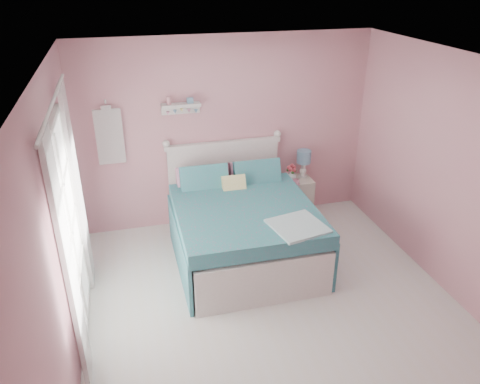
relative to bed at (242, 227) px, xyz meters
name	(u,v)px	position (x,y,z in m)	size (l,w,h in m)	color
floor	(277,315)	(0.08, -1.21, -0.41)	(4.50, 4.50, 0.00)	silver
room_shell	(284,180)	(0.08, -1.21, 1.18)	(4.50, 4.50, 4.50)	#C27B8B
bed	(242,227)	(0.00, 0.00, 0.00)	(1.65, 2.08, 1.20)	silver
nightstand	(296,197)	(1.05, 0.82, -0.11)	(0.41, 0.41, 0.59)	beige
table_lamp	(304,159)	(1.15, 0.87, 0.46)	(0.20, 0.20, 0.40)	white
vase	(292,175)	(0.95, 0.80, 0.26)	(0.14, 0.14, 0.15)	silver
teacup	(296,182)	(0.96, 0.65, 0.22)	(0.09, 0.09, 0.07)	pink
roses	(292,168)	(0.95, 0.80, 0.37)	(0.14, 0.11, 0.12)	#C4434D
wall_shelf	(181,106)	(-0.55, 0.98, 1.33)	(0.50, 0.15, 0.25)	silver
hanging_dress	(110,137)	(-1.48, 0.97, 0.99)	(0.34, 0.03, 0.72)	white
french_door	(71,234)	(-1.90, -0.81, 0.67)	(0.04, 1.32, 2.16)	silver
curtain_near	(69,268)	(-1.84, -1.56, 0.77)	(0.04, 0.40, 2.32)	white
curtain_far	(78,190)	(-1.84, -0.07, 0.77)	(0.04, 0.40, 2.32)	white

